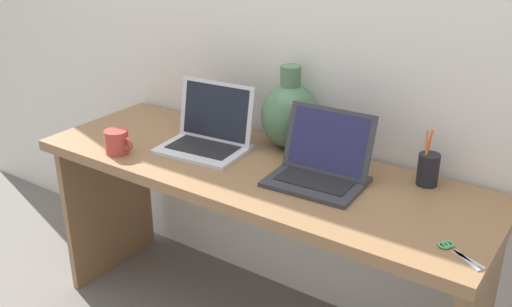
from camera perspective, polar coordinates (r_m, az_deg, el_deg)
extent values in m
cube|color=silver|center=(2.18, 4.95, 13.45)|extent=(4.40, 0.04, 2.40)
cube|color=olive|center=(2.07, 0.00, -1.78)|extent=(1.68, 0.57, 0.04)
cube|color=olive|center=(2.72, -14.10, -4.43)|extent=(0.03, 0.48, 0.67)
cube|color=silver|center=(2.19, -5.17, 0.42)|extent=(0.34, 0.26, 0.01)
cube|color=black|center=(2.19, -5.18, 0.64)|extent=(0.27, 0.16, 0.00)
cube|color=silver|center=(2.23, -3.92, 4.10)|extent=(0.32, 0.08, 0.23)
cube|color=black|center=(2.23, -3.92, 4.10)|extent=(0.28, 0.07, 0.20)
cube|color=#333338|center=(1.95, 5.89, -2.73)|extent=(0.32, 0.25, 0.01)
cube|color=black|center=(1.94, 5.90, -2.49)|extent=(0.25, 0.16, 0.00)
cube|color=#333338|center=(1.97, 7.09, 1.19)|extent=(0.31, 0.09, 0.22)
cube|color=#23234C|center=(1.97, 7.09, 1.19)|extent=(0.28, 0.09, 0.19)
ellipsoid|color=#47704C|center=(2.19, 3.31, 3.70)|extent=(0.22, 0.22, 0.25)
cylinder|color=#47704C|center=(2.14, 3.40, 7.55)|extent=(0.08, 0.08, 0.08)
cylinder|color=#B23D33|center=(2.22, -13.43, 1.12)|extent=(0.09, 0.09, 0.09)
torus|color=#B23D33|center=(2.18, -12.43, 0.92)|extent=(0.05, 0.01, 0.05)
cylinder|color=black|center=(1.99, 16.45, -1.51)|extent=(0.07, 0.07, 0.11)
cylinder|color=orange|center=(1.98, 16.38, 0.11)|extent=(0.02, 0.02, 0.16)
cylinder|color=orange|center=(1.97, 16.26, -0.06)|extent=(0.02, 0.02, 0.16)
cube|color=#B7B7BC|center=(1.65, 20.04, -9.72)|extent=(0.10, 0.05, 0.00)
cube|color=#B7B7BC|center=(1.64, 19.88, -9.78)|extent=(0.09, 0.07, 0.00)
torus|color=#4CA566|center=(1.68, 17.89, -8.53)|extent=(0.03, 0.04, 0.01)
torus|color=#4CA566|center=(1.69, 18.23, -8.40)|extent=(0.03, 0.03, 0.01)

